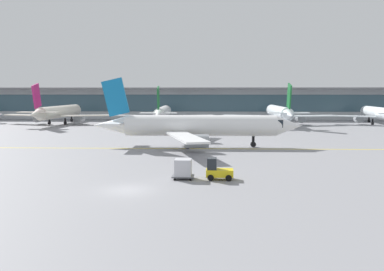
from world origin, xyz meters
The scene contains 10 objects.
ground_plane centered at (0.00, 0.00, 0.00)m, with size 400.00×400.00×0.00m, color gray.
taxiway_centreline_stripe centered at (5.61, 25.85, 0.00)m, with size 110.00×0.36×0.01m, color yellow.
terminal_concourse centered at (0.00, 93.40, 4.92)m, with size 185.27×11.00×9.60m.
gate_airplane_1 centered at (-32.11, 70.24, 3.10)m, with size 29.05×31.24×10.35m.
gate_airplane_2 centered at (-5.34, 72.20, 2.92)m, with size 27.37×29.40×9.75m.
gate_airplane_3 centered at (24.53, 70.61, 3.10)m, with size 29.08×31.18×10.35m.
gate_airplane_4 centered at (50.24, 72.23, 2.91)m, with size 27.21×29.30×9.70m.
taxiing_regional_jet centered at (5.20, 27.84, 3.17)m, with size 31.85×29.71×10.58m.
baggage_tug centered at (7.76, 4.60, 0.89)m, with size 2.63×1.68×2.10m.
cargo_dolly_lead centered at (4.45, 4.68, 1.05)m, with size 2.14×1.65×1.94m.
Camera 1 is at (7.04, -34.23, 8.45)m, focal length 38.28 mm.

